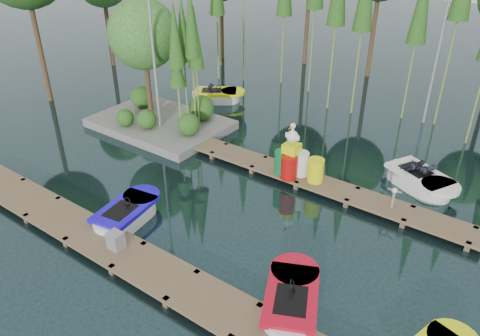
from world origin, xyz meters
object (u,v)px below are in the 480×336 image
Objects in this scene: boat_yellow_far at (217,96)px; island at (155,60)px; boat_blue at (127,214)px; drum_cluster at (291,160)px; boat_red at (291,301)px; yellow_barrel at (316,170)px; utility_cabinet at (116,241)px.

island is at bearing -109.16° from boat_yellow_far.
drum_cluster is at bearing 51.45° from boat_blue.
boat_yellow_far is (-10.84, 10.53, 0.01)m from boat_red.
drum_cluster reaches higher than yellow_barrel.
island is 3.17× the size of drum_cluster.
drum_cluster is (-0.98, -0.16, 0.17)m from yellow_barrel.
boat_blue reaches higher than utility_cabinet.
utility_cabinet is at bearing -53.30° from island.
island is at bearing 174.88° from yellow_barrel.
drum_cluster is (3.14, 5.45, 0.65)m from boat_blue.
drum_cluster reaches higher than boat_yellow_far.
island is 2.07× the size of boat_red.
island is 8.45m from boat_blue.
boat_red is 15.11m from boat_yellow_far.
island is 7.44× the size of yellow_barrel.
boat_yellow_far is 3.41× the size of yellow_barrel.
island is 2.28× the size of boat_blue.
island reaches higher than drum_cluster.
yellow_barrel reaches higher than boat_blue.
island reaches higher than yellow_barrel.
boat_blue is 6.50m from boat_red.
boat_red is 6.27m from yellow_barrel.
island is at bearing 126.70° from utility_cabinet.
drum_cluster is (-3.36, 5.62, 0.64)m from boat_red.
boat_yellow_far reaches higher than yellow_barrel.
island is 2.18× the size of boat_yellow_far.
utility_cabinet is (1.11, -1.40, 0.31)m from boat_blue.
boat_blue is at bearing -53.70° from island.
utility_cabinet is 7.15m from drum_cluster.
boat_red is 3.59× the size of yellow_barrel.
utility_cabinet is 0.61× the size of yellow_barrel.
yellow_barrel reaches higher than boat_red.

